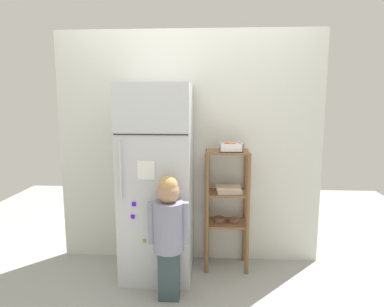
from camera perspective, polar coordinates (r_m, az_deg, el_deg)
ground_plane at (r=3.29m, az=-1.00°, el=-19.21°), size 6.00×6.00×0.00m
kitchen_wall_back at (r=3.27m, az=-0.58°, el=0.84°), size 2.48×0.03×2.18m
refrigerator at (r=3.03m, az=-5.71°, el=-4.68°), size 0.59×0.62×1.68m
child_standing at (r=2.69m, az=-3.89°, el=-11.87°), size 0.32×0.24×0.99m
pantry_shelf_unit at (r=3.19m, az=5.80°, el=-7.62°), size 0.39×0.29×1.10m
fruit_bin at (r=3.08m, az=6.43°, el=1.05°), size 0.20×0.18×0.08m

